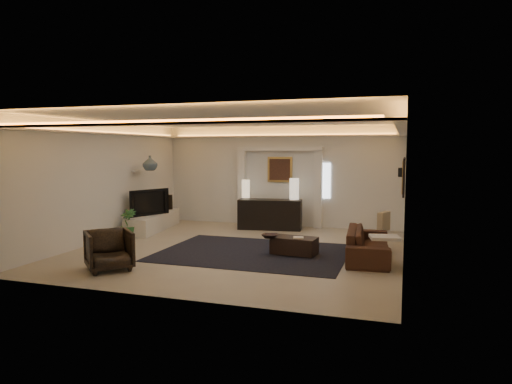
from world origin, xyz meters
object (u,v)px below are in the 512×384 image
(console, at_px, (270,215))
(coffee_table, at_px, (294,245))
(armchair, at_px, (109,250))
(sofa, at_px, (368,244))

(console, height_order, coffee_table, console)
(console, height_order, armchair, console)
(coffee_table, height_order, armchair, armchair)
(coffee_table, relative_size, armchair, 1.15)
(armchair, bearing_deg, coffee_table, -8.78)
(console, distance_m, coffee_table, 3.19)
(coffee_table, xyz_separation_m, armchair, (-3.00, -2.27, 0.17))
(sofa, xyz_separation_m, coffee_table, (-1.52, -0.12, -0.10))
(sofa, bearing_deg, coffee_table, 90.27)
(armchair, bearing_deg, console, 26.64)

